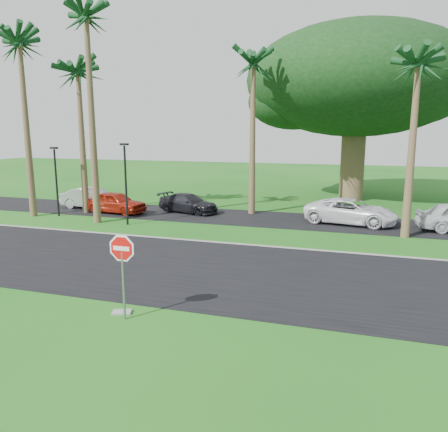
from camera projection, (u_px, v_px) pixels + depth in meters
name	position (u px, v px, depth m)	size (l,w,h in m)	color
ground	(156.00, 283.00, 15.45)	(120.00, 120.00, 0.00)	#165715
road	(179.00, 267.00, 17.32)	(120.00, 8.00, 0.02)	black
parking_strip	(246.00, 218.00, 27.15)	(120.00, 5.00, 0.02)	black
curb	(212.00, 242.00, 21.11)	(120.00, 0.12, 0.06)	gray
stop_sign_near	(122.00, 260.00, 12.16)	(1.05, 0.07, 2.62)	gray
palm_left_far	(20.00, 48.00, 25.79)	(5.00, 5.00, 11.50)	brown
palm_left_mid	(78.00, 76.00, 27.20)	(5.00, 5.00, 10.00)	brown
palm_left_near	(86.00, 22.00, 23.66)	(5.00, 5.00, 12.50)	brown
palm_center	(253.00, 67.00, 26.81)	(5.00, 5.00, 10.50)	brown
palm_right_near	(418.00, 69.00, 20.59)	(5.00, 5.00, 9.50)	brown
canopy_tree	(357.00, 81.00, 32.56)	(16.50, 16.50, 13.12)	brown
streetlight_left	(56.00, 177.00, 27.27)	(0.45, 0.25, 4.34)	black
streetlight_right	(126.00, 179.00, 24.68)	(0.45, 0.25, 4.64)	black
car_silver	(92.00, 198.00, 30.29)	(1.52, 4.36, 1.44)	#B2B5B9
car_red	(116.00, 203.00, 28.57)	(1.66, 4.12, 1.40)	#9C1C0D
car_dark	(188.00, 203.00, 28.78)	(1.71, 4.21, 1.22)	black
car_minivan	(351.00, 212.00, 25.22)	(2.40, 5.20, 1.45)	white
utility_slab	(122.00, 312.00, 12.91)	(0.55, 0.35, 0.06)	gray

